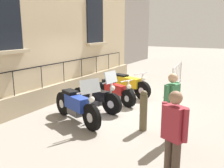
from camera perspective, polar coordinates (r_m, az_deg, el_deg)
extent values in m
plane|color=gray|center=(8.35, 0.50, -5.43)|extent=(60.00, 60.00, 0.00)
cube|color=tan|center=(9.42, -11.12, -1.47)|extent=(0.20, 10.75, 0.67)
cube|color=black|center=(11.11, -3.94, 14.38)|extent=(0.06, 1.26, 1.88)
cube|color=tan|center=(11.08, -3.51, 9.27)|extent=(0.24, 1.46, 0.10)
cube|color=black|center=(7.56, -24.19, 14.24)|extent=(0.06, 1.26, 1.88)
cube|color=tan|center=(7.51, -23.14, 6.77)|extent=(0.24, 1.46, 0.10)
cube|color=black|center=(9.20, -11.21, 4.97)|extent=(0.03, 9.03, 0.03)
cylinder|color=black|center=(7.69, -21.84, 0.07)|extent=(0.02, 0.02, 0.73)
cylinder|color=black|center=(8.43, -15.98, 1.52)|extent=(0.02, 0.02, 0.73)
cylinder|color=black|center=(9.26, -11.11, 2.72)|extent=(0.02, 0.02, 0.73)
cylinder|color=black|center=(10.14, -7.05, 3.69)|extent=(0.02, 0.02, 0.73)
cylinder|color=black|center=(11.07, -3.65, 4.50)|extent=(0.02, 0.02, 0.73)
cylinder|color=black|center=(12.03, -0.78, 5.16)|extent=(0.02, 0.02, 0.73)
cylinder|color=black|center=(13.01, 1.67, 5.72)|extent=(0.02, 0.02, 0.73)
cylinder|color=black|center=(6.41, -4.76, -7.70)|extent=(0.71, 0.38, 0.72)
cylinder|color=silver|center=(6.41, -4.76, -7.70)|extent=(0.28, 0.22, 0.25)
cylinder|color=black|center=(7.69, -11.23, -4.46)|extent=(0.71, 0.38, 0.72)
cylinder|color=silver|center=(7.69, -11.23, -4.46)|extent=(0.28, 0.22, 0.25)
cube|color=#1E389E|center=(6.93, -8.15, -4.28)|extent=(0.93, 0.63, 0.37)
cube|color=#4C4C51|center=(7.09, -8.50, -6.12)|extent=(0.58, 0.44, 0.25)
cube|color=black|center=(7.16, -9.65, -1.84)|extent=(0.56, 0.46, 0.10)
cylinder|color=silver|center=(6.35, -5.07, -4.76)|extent=(0.17, 0.12, 0.67)
cylinder|color=silver|center=(6.30, -5.38, -1.76)|extent=(0.31, 0.67, 0.04)
sphere|color=white|center=(6.25, -4.74, -3.57)|extent=(0.16, 0.16, 0.16)
cylinder|color=silver|center=(7.35, -7.93, -6.45)|extent=(0.75, 0.38, 0.08)
cube|color=silver|center=(6.21, -5.10, -0.53)|extent=(0.34, 0.58, 0.36)
cylinder|color=black|center=(7.58, -0.01, -4.64)|extent=(0.69, 0.24, 0.67)
cylinder|color=silver|center=(7.58, -0.01, -4.64)|extent=(0.26, 0.19, 0.24)
cylinder|color=black|center=(8.43, -7.24, -2.97)|extent=(0.69, 0.24, 0.67)
cylinder|color=silver|center=(8.43, -7.24, -2.97)|extent=(0.26, 0.19, 0.24)
cube|color=black|center=(7.90, -3.57, -2.48)|extent=(0.90, 0.42, 0.31)
cube|color=#4C4C51|center=(8.03, -4.08, -3.93)|extent=(0.55, 0.31, 0.24)
cube|color=black|center=(8.07, -5.47, -0.28)|extent=(0.52, 0.33, 0.10)
cylinder|color=silver|center=(7.51, -0.31, -2.08)|extent=(0.17, 0.08, 0.69)
cylinder|color=silver|center=(7.47, -0.62, 0.51)|extent=(0.13, 0.63, 0.04)
sphere|color=white|center=(7.43, 0.11, -0.96)|extent=(0.16, 0.16, 0.16)
cylinder|color=silver|center=(8.28, -4.20, -4.27)|extent=(0.78, 0.20, 0.08)
cube|color=silver|center=(7.40, -0.25, 1.59)|extent=(0.20, 0.53, 0.36)
cylinder|color=black|center=(8.32, 3.81, -3.33)|extent=(0.62, 0.37, 0.61)
cylinder|color=silver|center=(8.32, 3.81, -3.33)|extent=(0.26, 0.24, 0.21)
cylinder|color=black|center=(9.46, -2.52, -1.36)|extent=(0.62, 0.37, 0.61)
cylinder|color=silver|center=(9.46, -2.52, -1.36)|extent=(0.26, 0.24, 0.21)
cube|color=red|center=(8.78, 0.65, -1.05)|extent=(0.95, 0.58, 0.33)
cube|color=#4C4C51|center=(8.92, 0.23, -2.41)|extent=(0.59, 0.39, 0.21)
cube|color=black|center=(9.02, -0.86, 0.63)|extent=(0.56, 0.40, 0.10)
cylinder|color=silver|center=(8.28, 3.60, -1.31)|extent=(0.17, 0.12, 0.59)
cylinder|color=silver|center=(8.25, 3.39, 0.73)|extent=(0.24, 0.51, 0.04)
sphere|color=white|center=(8.20, 3.94, -0.64)|extent=(0.16, 0.16, 0.16)
cylinder|color=silver|center=(9.16, 0.16, -2.70)|extent=(0.80, 0.39, 0.08)
cylinder|color=black|center=(9.27, 7.07, -1.49)|extent=(0.70, 0.34, 0.69)
cylinder|color=silver|center=(9.27, 7.07, -1.49)|extent=(0.28, 0.23, 0.24)
cylinder|color=black|center=(10.23, 0.49, -0.08)|extent=(0.70, 0.34, 0.69)
cylinder|color=silver|center=(10.23, 0.49, -0.08)|extent=(0.28, 0.23, 0.24)
cube|color=gold|center=(9.65, 3.86, 0.49)|extent=(1.08, 0.62, 0.37)
cube|color=#4C4C51|center=(9.78, 3.40, -0.90)|extent=(0.67, 0.43, 0.24)
cube|color=black|center=(9.88, 2.10, 1.98)|extent=(0.64, 0.46, 0.10)
cylinder|color=silver|center=(9.23, 6.88, 0.47)|extent=(0.17, 0.10, 0.64)
cylinder|color=silver|center=(9.20, 6.69, 2.44)|extent=(0.25, 0.73, 0.04)
sphere|color=white|center=(9.16, 7.25, 1.24)|extent=(0.16, 0.16, 0.16)
cylinder|color=silver|center=(10.07, 3.22, -1.20)|extent=(0.91, 0.34, 0.08)
cylinder|color=#B7B7BF|center=(10.30, 13.83, 0.68)|extent=(0.05, 0.05, 1.05)
cylinder|color=#B7B7BF|center=(12.67, 15.63, 2.75)|extent=(0.05, 0.05, 1.05)
cylinder|color=#B7B7BF|center=(11.40, 14.96, 4.27)|extent=(0.28, 2.43, 0.04)
cylinder|color=#B7B7BF|center=(11.55, 14.72, -0.01)|extent=(0.28, 2.43, 0.04)
cylinder|color=#B7B7BF|center=(10.76, 14.28, 1.56)|extent=(0.02, 0.02, 0.87)
cylinder|color=#B7B7BF|center=(11.23, 14.66, 1.99)|extent=(0.02, 0.02, 0.87)
cylinder|color=#B7B7BF|center=(11.71, 15.02, 2.38)|extent=(0.02, 0.02, 0.87)
cylinder|color=#B7B7BF|center=(12.18, 15.34, 2.75)|extent=(0.02, 0.02, 0.87)
cylinder|color=brown|center=(6.43, 7.28, -6.66)|extent=(0.20, 0.20, 0.94)
sphere|color=brown|center=(6.29, 7.41, -2.27)|extent=(0.18, 0.18, 0.18)
cylinder|color=black|center=(5.88, 13.00, -9.46)|extent=(0.14, 0.14, 0.81)
cylinder|color=black|center=(6.01, 13.73, -9.00)|extent=(0.14, 0.14, 0.81)
cube|color=#337247|center=(5.73, 13.72, -2.82)|extent=(0.29, 0.40, 0.57)
sphere|color=tan|center=(5.64, 13.94, 1.34)|extent=(0.22, 0.22, 0.22)
cylinder|color=#337247|center=(5.54, 12.67, -3.00)|extent=(0.09, 0.09, 0.54)
cylinder|color=#337247|center=(5.92, 14.72, -2.12)|extent=(0.09, 0.09, 0.54)
cylinder|color=#47382D|center=(4.48, 12.89, -16.77)|extent=(0.14, 0.14, 0.81)
cylinder|color=#47382D|center=(4.39, 14.53, -17.50)|extent=(0.14, 0.14, 0.81)
cube|color=maroon|center=(4.14, 14.20, -8.77)|extent=(0.42, 0.35, 0.57)
sphere|color=#8C664C|center=(4.01, 14.53, -3.08)|extent=(0.22, 0.22, 0.22)
cylinder|color=maroon|center=(4.26, 11.94, -7.62)|extent=(0.09, 0.09, 0.54)
cylinder|color=maroon|center=(4.00, 16.66, -9.23)|extent=(0.09, 0.09, 0.54)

